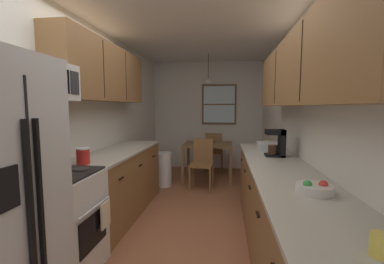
# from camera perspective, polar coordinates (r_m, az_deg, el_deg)

# --- Properties ---
(ground_plane) EXTENTS (12.00, 12.00, 0.00)m
(ground_plane) POSITION_cam_1_polar(r_m,az_deg,el_deg) (3.80, 0.29, -17.32)
(ground_plane) COLOR #995B3D
(wall_left) EXTENTS (0.10, 9.00, 2.55)m
(wall_left) POSITION_cam_1_polar(r_m,az_deg,el_deg) (3.91, -19.75, 2.28)
(wall_left) COLOR white
(wall_left) RESTS_ON ground
(wall_right) EXTENTS (0.10, 9.00, 2.55)m
(wall_right) POSITION_cam_1_polar(r_m,az_deg,el_deg) (3.59, 22.21, 1.92)
(wall_right) COLOR white
(wall_right) RESTS_ON ground
(wall_back) EXTENTS (4.40, 0.10, 2.55)m
(wall_back) POSITION_cam_1_polar(r_m,az_deg,el_deg) (6.14, 3.45, 3.72)
(wall_back) COLOR white
(wall_back) RESTS_ON ground
(ceiling_slab) EXTENTS (4.40, 9.00, 0.08)m
(ceiling_slab) POSITION_cam_1_polar(r_m,az_deg,el_deg) (3.67, 0.31, 23.23)
(ceiling_slab) COLOR white
(stove_range) EXTENTS (0.66, 0.62, 1.10)m
(stove_range) POSITION_cam_1_polar(r_m,az_deg,el_deg) (2.62, -27.91, -17.73)
(stove_range) COLOR white
(stove_range) RESTS_ON ground
(microwave_over_range) EXTENTS (0.39, 0.60, 0.32)m
(microwave_over_range) POSITION_cam_1_polar(r_m,az_deg,el_deg) (2.50, -31.40, 9.87)
(microwave_over_range) COLOR white
(counter_left) EXTENTS (0.64, 1.93, 0.90)m
(counter_left) POSITION_cam_1_polar(r_m,az_deg,el_deg) (3.68, -16.18, -10.88)
(counter_left) COLOR olive
(counter_left) RESTS_ON ground
(upper_cabinets_left) EXTENTS (0.33, 2.01, 0.73)m
(upper_cabinets_left) POSITION_cam_1_polar(r_m,az_deg,el_deg) (3.57, -19.29, 12.47)
(upper_cabinets_left) COLOR olive
(counter_right) EXTENTS (0.64, 3.20, 0.90)m
(counter_right) POSITION_cam_1_polar(r_m,az_deg,el_deg) (2.72, 19.65, -16.98)
(counter_right) COLOR olive
(counter_right) RESTS_ON ground
(upper_cabinets_right) EXTENTS (0.33, 2.88, 0.62)m
(upper_cabinets_right) POSITION_cam_1_polar(r_m,az_deg,el_deg) (2.53, 24.14, 12.65)
(upper_cabinets_right) COLOR olive
(dining_table) EXTENTS (0.98, 0.80, 0.74)m
(dining_table) POSITION_cam_1_polar(r_m,az_deg,el_deg) (5.17, 3.60, -3.88)
(dining_table) COLOR brown
(dining_table) RESTS_ON ground
(dining_chair_near) EXTENTS (0.43, 0.43, 0.90)m
(dining_chair_near) POSITION_cam_1_polar(r_m,az_deg,el_deg) (4.61, 2.31, -6.65)
(dining_chair_near) COLOR olive
(dining_chair_near) RESTS_ON ground
(dining_chair_far) EXTENTS (0.40, 0.40, 0.90)m
(dining_chair_far) POSITION_cam_1_polar(r_m,az_deg,el_deg) (5.79, 5.00, -4.13)
(dining_chair_far) COLOR olive
(dining_chair_far) RESTS_ON ground
(pendant_light) EXTENTS (0.26, 0.26, 0.61)m
(pendant_light) POSITION_cam_1_polar(r_m,az_deg,el_deg) (5.13, 3.70, 11.36)
(pendant_light) COLOR black
(back_window) EXTENTS (0.81, 0.05, 0.94)m
(back_window) POSITION_cam_1_polar(r_m,az_deg,el_deg) (6.05, 6.16, 6.25)
(back_window) COLOR brown
(trash_bin) EXTENTS (0.30, 0.30, 0.64)m
(trash_bin) POSITION_cam_1_polar(r_m,az_deg,el_deg) (4.81, -6.47, -8.37)
(trash_bin) COLOR white
(trash_bin) RESTS_ON ground
(storage_canister) EXTENTS (0.13, 0.13, 0.17)m
(storage_canister) POSITION_cam_1_polar(r_m,az_deg,el_deg) (2.82, -23.48, -4.99)
(storage_canister) COLOR red
(storage_canister) RESTS_ON counter_left
(dish_towel) EXTENTS (0.02, 0.16, 0.24)m
(dish_towel) POSITION_cam_1_polar(r_m,az_deg,el_deg) (2.56, -19.05, -17.28)
(dish_towel) COLOR beige
(coffee_maker) EXTENTS (0.22, 0.18, 0.32)m
(coffee_maker) POSITION_cam_1_polar(r_m,az_deg,el_deg) (3.15, 18.83, -2.24)
(coffee_maker) COLOR black
(coffee_maker) RESTS_ON counter_right
(mug_by_coffeemaker) EXTENTS (0.11, 0.07, 0.09)m
(mug_by_coffeemaker) POSITION_cam_1_polar(r_m,az_deg,el_deg) (3.90, 16.54, -2.47)
(mug_by_coffeemaker) COLOR #E5CC4C
(mug_by_coffeemaker) RESTS_ON counter_right
(mug_spare) EXTENTS (0.11, 0.08, 0.09)m
(mug_spare) POSITION_cam_1_polar(r_m,az_deg,el_deg) (1.31, 37.01, -19.84)
(mug_spare) COLOR #E5CC4C
(mug_spare) RESTS_ON counter_right
(fruit_bowl) EXTENTS (0.24, 0.24, 0.09)m
(fruit_bowl) POSITION_cam_1_polar(r_m,az_deg,el_deg) (1.94, 26.05, -11.35)
(fruit_bowl) COLOR silver
(fruit_bowl) RESTS_ON counter_right
(dish_rack) EXTENTS (0.28, 0.34, 0.10)m
(dish_rack) POSITION_cam_1_polar(r_m,az_deg,el_deg) (3.59, 16.90, -3.12)
(dish_rack) COLOR silver
(dish_rack) RESTS_ON counter_right
(table_serving_bowl) EXTENTS (0.16, 0.16, 0.06)m
(table_serving_bowl) POSITION_cam_1_polar(r_m,az_deg,el_deg) (5.24, 2.50, -2.17)
(table_serving_bowl) COLOR #E0D14C
(table_serving_bowl) RESTS_ON dining_table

